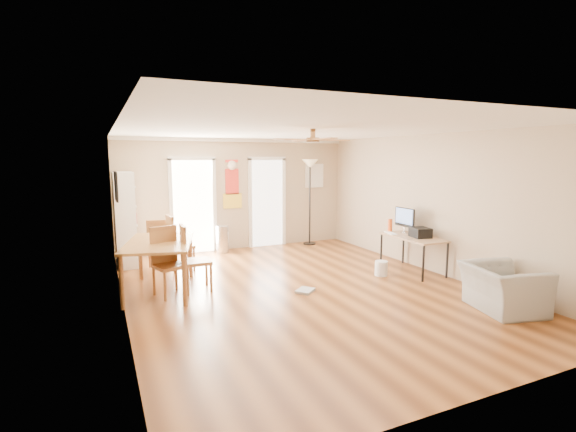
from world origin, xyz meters
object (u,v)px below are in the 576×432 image
dining_chair_right_a (181,243)px  dining_chair_far (158,242)px  dining_table (160,266)px  wastebasket_a (381,268)px  dining_chair_near (170,262)px  printer (420,232)px  torchiere_lamp (310,202)px  computer_desk (412,254)px  armchair (503,288)px  dining_chair_right_b (196,258)px  bookshelf (125,219)px  trash_can (223,239)px

dining_chair_right_a → dining_chair_far: bearing=26.3°
dining_table → wastebasket_a: (3.83, -0.74, -0.28)m
dining_chair_right_a → dining_chair_near: 1.52m
wastebasket_a → dining_chair_right_a: bearing=149.7°
dining_chair_right_a → printer: dining_chair_right_a is taller
dining_chair_far → torchiere_lamp: 3.82m
computer_desk → printer: 0.45m
printer → armchair: printer is taller
dining_chair_far → computer_desk: bearing=163.1°
dining_chair_right_b → armchair: (3.75, -2.72, -0.22)m
dining_chair_far → torchiere_lamp: bearing=-158.1°
torchiere_lamp → dining_chair_right_a: bearing=-161.5°
armchair → wastebasket_a: bearing=26.3°
wastebasket_a → armchair: bearing=-77.8°
wastebasket_a → dining_chair_far: bearing=145.6°
torchiere_lamp → armchair: size_ratio=2.12×
dining_table → dining_chair_right_a: dining_chair_right_a is taller
bookshelf → dining_chair_far: (0.59, -0.27, -0.47)m
wastebasket_a → printer: bearing=-10.1°
dining_chair_far → armchair: 6.20m
dining_chair_right_b → dining_chair_far: bearing=12.9°
dining_chair_right_b → dining_chair_right_a: bearing=2.6°
dining_chair_right_b → trash_can: 2.76m
bookshelf → trash_can: bearing=1.2°
torchiere_lamp → armchair: bearing=-85.9°
bookshelf → armchair: bearing=-53.7°
trash_can → printer: (2.91, -3.20, 0.46)m
printer → armchair: 2.10m
bookshelf → dining_chair_near: (0.51, -2.29, -0.40)m
torchiere_lamp → computer_desk: bearing=-78.9°
trash_can → torchiere_lamp: torchiere_lamp is taller
dining_table → torchiere_lamp: size_ratio=0.78×
dining_chair_right_b → armchair: dining_chair_right_b is taller
trash_can → wastebasket_a: (2.14, -3.06, -0.17)m
wastebasket_a → dining_chair_right_b: bearing=170.4°
dining_chair_near → dining_chair_far: bearing=70.1°
wastebasket_a → trash_can: bearing=125.0°
computer_desk → printer: size_ratio=3.60×
trash_can → computer_desk: computer_desk is taller
dining_table → torchiere_lamp: bearing=30.4°
printer → wastebasket_a: size_ratio=1.30×
bookshelf → torchiere_lamp: size_ratio=0.89×
dining_chair_right_a → armchair: bearing=-142.9°
dining_table → dining_chair_far: size_ratio=1.76×
trash_can → dining_chair_far: bearing=-158.7°
dining_chair_right_b → dining_table: bearing=73.7°
bookshelf → printer: bookshelf is taller
dining_chair_right_b → wastebasket_a: (3.28, -0.55, -0.41)m
bookshelf → dining_chair_right_a: 1.32m
computer_desk → printer: bearing=-58.4°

